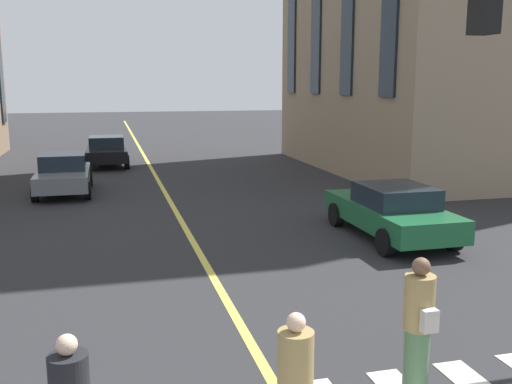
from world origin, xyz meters
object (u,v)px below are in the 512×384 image
car_grey_near (63,174)px  car_green_parked_a (392,211)px  pedestrian_far (295,384)px  pedestrian_near (418,325)px  car_black_mid (107,151)px

car_grey_near → car_green_parked_a: bearing=-135.1°
car_green_parked_a → car_grey_near: bearing=44.9°
pedestrian_far → car_green_parked_a: bearing=-33.8°
car_grey_near → pedestrian_far: pedestrian_far is taller
car_green_parked_a → pedestrian_far: (-7.59, 5.08, 0.06)m
car_green_parked_a → pedestrian_near: pedestrian_near is taller
car_black_mid → pedestrian_far: (-23.08, -1.77, 0.06)m
car_green_parked_a → car_grey_near: (8.40, 8.38, -0.00)m
car_green_parked_a → pedestrian_near: 7.51m
car_grey_near → pedestrian_far: 16.33m
car_black_mid → pedestrian_near: 22.58m
car_black_mid → car_grey_near: bearing=167.9°
pedestrian_far → car_black_mid: bearing=4.4°
car_black_mid → pedestrian_near: bearing=-170.7°
car_green_parked_a → car_black_mid: (15.49, 6.85, 0.00)m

